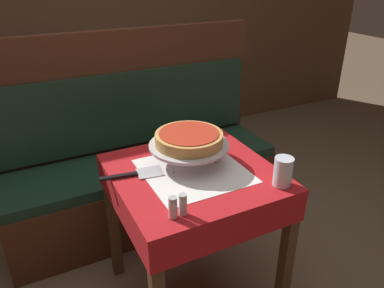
{
  "coord_description": "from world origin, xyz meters",
  "views": [
    {
      "loc": [
        -0.64,
        -1.26,
        1.54
      ],
      "look_at": [
        0.02,
        0.05,
        0.83
      ],
      "focal_mm": 35.0,
      "sensor_mm": 36.0,
      "label": 1
    }
  ],
  "objects_px": {
    "salt_shaker": "(173,208)",
    "condiment_caddy": "(112,75)",
    "pizza_server": "(135,174)",
    "water_glass_near": "(283,172)",
    "booth_bench": "(142,172)",
    "pizza_pan_stand": "(189,146)",
    "deep_dish_pizza": "(189,138)",
    "dining_table_front": "(194,191)",
    "pepper_shaker": "(183,205)",
    "dining_table_rear": "(123,93)"
  },
  "relations": [
    {
      "from": "salt_shaker",
      "to": "condiment_caddy",
      "type": "height_order",
      "value": "condiment_caddy"
    },
    {
      "from": "pizza_server",
      "to": "water_glass_near",
      "type": "relative_size",
      "value": 2.24
    },
    {
      "from": "salt_shaker",
      "to": "water_glass_near",
      "type": "bearing_deg",
      "value": -0.24
    },
    {
      "from": "booth_bench",
      "to": "pizza_server",
      "type": "height_order",
      "value": "booth_bench"
    },
    {
      "from": "water_glass_near",
      "to": "salt_shaker",
      "type": "relative_size",
      "value": 1.47
    },
    {
      "from": "pizza_pan_stand",
      "to": "water_glass_near",
      "type": "height_order",
      "value": "water_glass_near"
    },
    {
      "from": "deep_dish_pizza",
      "to": "water_glass_near",
      "type": "distance_m",
      "value": 0.43
    },
    {
      "from": "dining_table_front",
      "to": "pepper_shaker",
      "type": "bearing_deg",
      "value": -124.02
    },
    {
      "from": "pizza_pan_stand",
      "to": "deep_dish_pizza",
      "type": "xyz_separation_m",
      "value": [
        0.0,
        0.0,
        0.04
      ]
    },
    {
      "from": "pizza_server",
      "to": "salt_shaker",
      "type": "relative_size",
      "value": 3.3
    },
    {
      "from": "deep_dish_pizza",
      "to": "pizza_server",
      "type": "xyz_separation_m",
      "value": [
        -0.26,
        0.0,
        -0.12
      ]
    },
    {
      "from": "pizza_server",
      "to": "pepper_shaker",
      "type": "relative_size",
      "value": 3.29
    },
    {
      "from": "water_glass_near",
      "to": "salt_shaker",
      "type": "distance_m",
      "value": 0.49
    },
    {
      "from": "dining_table_front",
      "to": "deep_dish_pizza",
      "type": "bearing_deg",
      "value": 78.38
    },
    {
      "from": "booth_bench",
      "to": "water_glass_near",
      "type": "distance_m",
      "value": 1.11
    },
    {
      "from": "pizza_pan_stand",
      "to": "pizza_server",
      "type": "height_order",
      "value": "pizza_pan_stand"
    },
    {
      "from": "booth_bench",
      "to": "pepper_shaker",
      "type": "bearing_deg",
      "value": -99.92
    },
    {
      "from": "pizza_pan_stand",
      "to": "water_glass_near",
      "type": "bearing_deg",
      "value": -53.45
    },
    {
      "from": "dining_table_front",
      "to": "dining_table_rear",
      "type": "bearing_deg",
      "value": 84.8
    },
    {
      "from": "condiment_caddy",
      "to": "booth_bench",
      "type": "bearing_deg",
      "value": -95.33
    },
    {
      "from": "dining_table_rear",
      "to": "dining_table_front",
      "type": "bearing_deg",
      "value": -95.2
    },
    {
      "from": "booth_bench",
      "to": "condiment_caddy",
      "type": "xyz_separation_m",
      "value": [
        0.07,
        0.78,
        0.43
      ]
    },
    {
      "from": "deep_dish_pizza",
      "to": "pizza_server",
      "type": "bearing_deg",
      "value": 179.7
    },
    {
      "from": "dining_table_front",
      "to": "pepper_shaker",
      "type": "xyz_separation_m",
      "value": [
        -0.18,
        -0.26,
        0.14
      ]
    },
    {
      "from": "dining_table_front",
      "to": "pizza_server",
      "type": "bearing_deg",
      "value": 161.76
    },
    {
      "from": "pizza_server",
      "to": "pepper_shaker",
      "type": "distance_m",
      "value": 0.35
    },
    {
      "from": "pizza_server",
      "to": "condiment_caddy",
      "type": "distance_m",
      "value": 1.46
    },
    {
      "from": "booth_bench",
      "to": "pizza_pan_stand",
      "type": "xyz_separation_m",
      "value": [
        0.02,
        -0.64,
        0.46
      ]
    },
    {
      "from": "pizza_pan_stand",
      "to": "pizza_server",
      "type": "xyz_separation_m",
      "value": [
        -0.26,
        0.0,
        -0.08
      ]
    },
    {
      "from": "salt_shaker",
      "to": "condiment_caddy",
      "type": "bearing_deg",
      "value": 80.85
    },
    {
      "from": "pizza_pan_stand",
      "to": "deep_dish_pizza",
      "type": "distance_m",
      "value": 0.04
    },
    {
      "from": "salt_shaker",
      "to": "pepper_shaker",
      "type": "height_order",
      "value": "same"
    },
    {
      "from": "pepper_shaker",
      "to": "water_glass_near",
      "type": "bearing_deg",
      "value": -0.27
    },
    {
      "from": "dining_table_front",
      "to": "water_glass_near",
      "type": "relative_size",
      "value": 5.9
    },
    {
      "from": "pizza_server",
      "to": "pizza_pan_stand",
      "type": "bearing_deg",
      "value": -0.3
    },
    {
      "from": "dining_table_rear",
      "to": "salt_shaker",
      "type": "relative_size",
      "value": 8.79
    },
    {
      "from": "dining_table_front",
      "to": "pepper_shaker",
      "type": "height_order",
      "value": "pepper_shaker"
    },
    {
      "from": "booth_bench",
      "to": "deep_dish_pizza",
      "type": "distance_m",
      "value": 0.82
    },
    {
      "from": "deep_dish_pizza",
      "to": "salt_shaker",
      "type": "relative_size",
      "value": 3.62
    },
    {
      "from": "deep_dish_pizza",
      "to": "pepper_shaker",
      "type": "xyz_separation_m",
      "value": [
        -0.19,
        -0.34,
        -0.08
      ]
    },
    {
      "from": "dining_table_front",
      "to": "pizza_pan_stand",
      "type": "height_order",
      "value": "pizza_pan_stand"
    },
    {
      "from": "pizza_pan_stand",
      "to": "pizza_server",
      "type": "bearing_deg",
      "value": 179.7
    },
    {
      "from": "dining_table_front",
      "to": "water_glass_near",
      "type": "distance_m",
      "value": 0.41
    },
    {
      "from": "booth_bench",
      "to": "deep_dish_pizza",
      "type": "height_order",
      "value": "booth_bench"
    },
    {
      "from": "pizza_server",
      "to": "pepper_shaker",
      "type": "xyz_separation_m",
      "value": [
        0.07,
        -0.34,
        0.04
      ]
    },
    {
      "from": "dining_table_front",
      "to": "salt_shaker",
      "type": "bearing_deg",
      "value": -129.52
    },
    {
      "from": "pizza_pan_stand",
      "to": "condiment_caddy",
      "type": "height_order",
      "value": "condiment_caddy"
    },
    {
      "from": "pizza_pan_stand",
      "to": "salt_shaker",
      "type": "distance_m",
      "value": 0.41
    },
    {
      "from": "booth_bench",
      "to": "condiment_caddy",
      "type": "height_order",
      "value": "booth_bench"
    },
    {
      "from": "deep_dish_pizza",
      "to": "dining_table_rear",
      "type": "bearing_deg",
      "value": 85.16
    }
  ]
}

